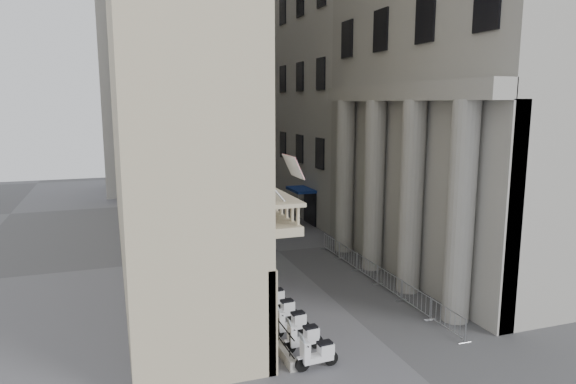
% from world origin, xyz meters
% --- Properties ---
extents(far_building, '(22.00, 10.00, 30.00)m').
position_xyz_m(far_building, '(0.00, 48.00, 15.00)').
color(far_building, '#B6B4AC').
rests_on(far_building, ground).
extents(iron_fence, '(0.30, 28.00, 1.40)m').
position_xyz_m(iron_fence, '(-4.30, 18.00, 0.00)').
color(iron_fence, black).
rests_on(iron_fence, ground).
extents(blue_awning, '(1.60, 3.00, 3.00)m').
position_xyz_m(blue_awning, '(4.15, 26.00, 0.00)').
color(blue_awning, navy).
rests_on(blue_awning, ground).
extents(flag, '(1.00, 1.40, 8.20)m').
position_xyz_m(flag, '(-4.00, 5.00, 0.00)').
color(flag, '#9E0C11').
rests_on(flag, ground).
extents(scooter_0, '(1.44, 0.66, 1.50)m').
position_xyz_m(scooter_0, '(-3.38, 4.02, 0.00)').
color(scooter_0, white).
rests_on(scooter_0, ground).
extents(scooter_1, '(1.44, 0.66, 1.50)m').
position_xyz_m(scooter_1, '(-3.38, 5.48, 0.00)').
color(scooter_1, white).
rests_on(scooter_1, ground).
extents(scooter_2, '(1.44, 0.66, 1.50)m').
position_xyz_m(scooter_2, '(-3.38, 6.95, 0.00)').
color(scooter_2, white).
rests_on(scooter_2, ground).
extents(scooter_3, '(1.44, 0.66, 1.50)m').
position_xyz_m(scooter_3, '(-3.38, 8.41, 0.00)').
color(scooter_3, white).
rests_on(scooter_3, ground).
extents(scooter_4, '(1.44, 0.66, 1.50)m').
position_xyz_m(scooter_4, '(-3.38, 9.88, 0.00)').
color(scooter_4, white).
rests_on(scooter_4, ground).
extents(scooter_5, '(1.44, 0.66, 1.50)m').
position_xyz_m(scooter_5, '(-3.38, 11.34, 0.00)').
color(scooter_5, white).
rests_on(scooter_5, ground).
extents(scooter_6, '(1.44, 0.66, 1.50)m').
position_xyz_m(scooter_6, '(-3.38, 12.81, 0.00)').
color(scooter_6, white).
rests_on(scooter_6, ground).
extents(scooter_7, '(1.44, 0.66, 1.50)m').
position_xyz_m(scooter_7, '(-3.38, 14.27, 0.00)').
color(scooter_7, white).
rests_on(scooter_7, ground).
extents(scooter_8, '(1.44, 0.66, 1.50)m').
position_xyz_m(scooter_8, '(-3.38, 15.74, 0.00)').
color(scooter_8, white).
rests_on(scooter_8, ground).
extents(scooter_9, '(1.44, 0.66, 1.50)m').
position_xyz_m(scooter_9, '(-3.38, 17.20, 0.00)').
color(scooter_9, white).
rests_on(scooter_9, ground).
extents(scooter_10, '(1.44, 0.66, 1.50)m').
position_xyz_m(scooter_10, '(-3.38, 18.67, 0.00)').
color(scooter_10, white).
rests_on(scooter_10, ground).
extents(scooter_11, '(1.44, 0.66, 1.50)m').
position_xyz_m(scooter_11, '(-3.38, 20.13, 0.00)').
color(scooter_11, white).
rests_on(scooter_11, ground).
extents(scooter_12, '(1.44, 0.66, 1.50)m').
position_xyz_m(scooter_12, '(-3.38, 21.60, 0.00)').
color(scooter_12, white).
rests_on(scooter_12, ground).
extents(scooter_13, '(1.44, 0.66, 1.50)m').
position_xyz_m(scooter_13, '(-3.38, 23.06, 0.00)').
color(scooter_13, white).
rests_on(scooter_13, ground).
extents(scooter_14, '(1.44, 0.66, 1.50)m').
position_xyz_m(scooter_14, '(-3.38, 24.53, 0.00)').
color(scooter_14, white).
rests_on(scooter_14, ground).
extents(scooter_15, '(1.44, 0.66, 1.50)m').
position_xyz_m(scooter_15, '(-3.38, 25.99, 0.00)').
color(scooter_15, white).
rests_on(scooter_15, ground).
extents(barrier_0, '(0.60, 2.40, 1.10)m').
position_xyz_m(barrier_0, '(3.17, 5.09, 0.00)').
color(barrier_0, '#ABADB2').
rests_on(barrier_0, ground).
extents(barrier_1, '(0.60, 2.40, 1.10)m').
position_xyz_m(barrier_1, '(3.17, 7.59, 0.00)').
color(barrier_1, '#ABADB2').
rests_on(barrier_1, ground).
extents(barrier_2, '(0.60, 2.40, 1.10)m').
position_xyz_m(barrier_2, '(3.17, 10.09, 0.00)').
color(barrier_2, '#ABADB2').
rests_on(barrier_2, ground).
extents(barrier_3, '(0.60, 2.40, 1.10)m').
position_xyz_m(barrier_3, '(3.17, 12.59, 0.00)').
color(barrier_3, '#ABADB2').
rests_on(barrier_3, ground).
extents(barrier_4, '(0.60, 2.40, 1.10)m').
position_xyz_m(barrier_4, '(3.17, 15.09, 0.00)').
color(barrier_4, '#ABADB2').
rests_on(barrier_4, ground).
extents(barrier_5, '(0.60, 2.40, 1.10)m').
position_xyz_m(barrier_5, '(3.17, 17.59, 0.00)').
color(barrier_5, '#ABADB2').
rests_on(barrier_5, ground).
extents(security_tent, '(4.48, 4.48, 3.64)m').
position_xyz_m(security_tent, '(-3.60, 24.55, 3.04)').
color(security_tent, white).
rests_on(security_tent, ground).
extents(street_lamp, '(3.00, 0.56, 9.23)m').
position_xyz_m(street_lamp, '(-3.80, 24.23, 5.57)').
color(street_lamp, '#989BA0').
rests_on(street_lamp, ground).
extents(info_kiosk, '(0.41, 0.80, 1.62)m').
position_xyz_m(info_kiosk, '(-3.71, 17.11, 0.82)').
color(info_kiosk, black).
rests_on(info_kiosk, ground).
extents(pedestrian_a, '(0.77, 0.59, 1.88)m').
position_xyz_m(pedestrian_a, '(0.19, 23.00, 0.94)').
color(pedestrian_a, black).
rests_on(pedestrian_a, ground).
extents(pedestrian_b, '(0.98, 0.96, 1.59)m').
position_xyz_m(pedestrian_b, '(0.47, 27.49, 0.80)').
color(pedestrian_b, black).
rests_on(pedestrian_b, ground).
extents(pedestrian_c, '(0.94, 0.94, 1.65)m').
position_xyz_m(pedestrian_c, '(0.65, 34.71, 0.82)').
color(pedestrian_c, black).
rests_on(pedestrian_c, ground).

